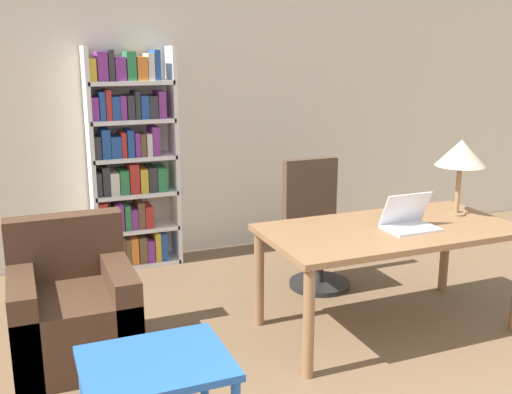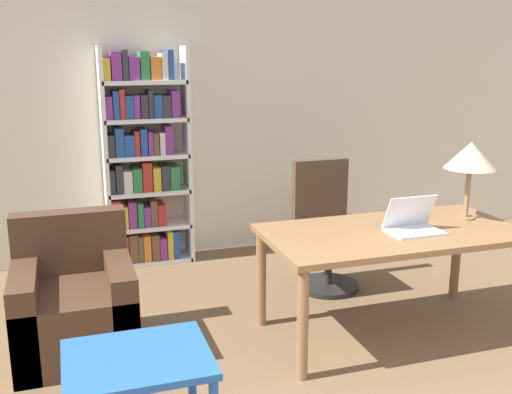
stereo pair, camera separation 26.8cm
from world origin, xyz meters
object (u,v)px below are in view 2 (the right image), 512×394
Objects in this scene: side_table_blue at (138,371)px; office_chair at (325,230)px; armchair at (75,307)px; bookshelf at (143,162)px; table_lamp at (470,157)px; laptop at (413,224)px; desk at (393,243)px.

office_chair is at bearing 44.76° from side_table_blue.
armchair is 0.45× the size of bookshelf.
table_lamp is 0.53× the size of office_chair.
bookshelf is at bearing 126.67° from laptop.
table_lamp is at bearing 16.90° from laptop.
armchair is at bearing 167.60° from laptop.
bookshelf is (0.41, 2.72, 0.48)m from side_table_blue.
armchair is at bearing 173.39° from table_lamp.
desk is at bearing -54.20° from bookshelf.
desk is 0.94m from office_chair.
desk is at bearing 23.87° from side_table_blue.
bookshelf reaches higher than table_lamp.
laptop is 0.33× the size of office_chair.
desk is at bearing -11.12° from armchair.
table_lamp is at bearing 8.38° from desk.
armchair is (-1.99, -0.51, -0.18)m from office_chair.
table_lamp reaches higher than desk.
laptop reaches higher than side_table_blue.
laptop is 2.26m from armchair.
bookshelf is (-2.02, 1.83, -0.25)m from table_lamp.
side_table_blue is 1.24m from armchair.
desk is at bearing 144.25° from laptop.
office_chair reaches higher than side_table_blue.
armchair is 1.78m from bookshelf.
table_lamp is (0.63, 0.09, 0.53)m from desk.
bookshelf reaches higher than armchair.
laptop is 2.49m from bookshelf.
desk is 0.83m from table_lamp.
desk is 2.13m from armchair.
side_table_blue is at bearing -135.24° from office_chair.
desk is 2.57× the size of side_table_blue.
office_chair is 0.54× the size of bookshelf.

